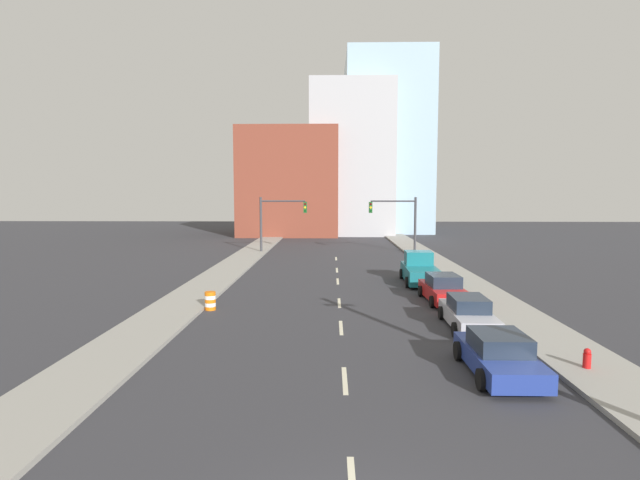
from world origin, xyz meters
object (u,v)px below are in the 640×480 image
Objects in this scene: traffic_signal_left at (275,216)px; sedan_silver at (468,314)px; sedan_blue at (499,355)px; fire_hydrant at (587,361)px; pickup_truck_teal at (420,270)px; sedan_red at (443,289)px; traffic_barrel at (210,301)px; traffic_signal_right at (401,216)px.

sedan_silver is (11.81, -28.15, -3.07)m from traffic_signal_left.
sedan_silver is (0.55, 5.77, 0.00)m from sedan_blue.
fire_hydrant is 17.16m from pickup_truck_teal.
fire_hydrant is 3.03m from sedan_blue.
sedan_silver is at bearing 84.48° from sedan_blue.
sedan_red is (-2.37, 11.00, 0.28)m from fire_hydrant.
traffic_signal_left reaches higher than sedan_blue.
sedan_red is at bearing -85.83° from pickup_truck_teal.
sedan_blue is (11.26, -33.92, -3.07)m from traffic_signal_left.
traffic_signal_left is 1.25× the size of sedan_blue.
fire_hydrant is 0.18× the size of sedan_red.
pickup_truck_teal reaches higher than traffic_barrel.
traffic_barrel is at bearing 142.81° from sedan_blue.
sedan_blue is (-3.02, -0.21, 0.23)m from fire_hydrant.
traffic_barrel is 17.23m from fire_hydrant.
pickup_truck_teal is (-2.62, 16.96, 0.43)m from fire_hydrant.
traffic_signal_right is 28.44m from traffic_barrel.
sedan_blue is (11.83, -8.96, 0.17)m from traffic_barrel.
sedan_blue is 11.23m from sedan_red.
sedan_silver reaches higher than traffic_barrel.
sedan_silver is at bearing -67.25° from traffic_signal_left.
sedan_silver is at bearing -87.46° from pickup_truck_teal.
sedan_red is at bearing -62.34° from traffic_signal_left.
traffic_signal_left reaches higher than pickup_truck_teal.
pickup_truck_teal is (-0.15, 11.40, 0.19)m from sedan_silver.
traffic_barrel is at bearing -171.66° from sedan_red.
traffic_signal_left is at bearing 88.68° from traffic_barrel.
pickup_truck_teal reaches higher than sedan_silver.
traffic_signal_left is at bearing 126.60° from pickup_truck_teal.
sedan_red is 5.97m from pickup_truck_teal.
traffic_signal_left reaches higher than traffic_barrel.
traffic_signal_right is 17.03m from pickup_truck_teal.
traffic_signal_right is 1.25× the size of sedan_blue.
fire_hydrant is at bearing -87.25° from traffic_signal_right.
traffic_signal_left is 25.18m from traffic_barrel.
traffic_signal_right is (12.65, 0.00, 0.00)m from traffic_signal_left.
traffic_signal_left is 1.00× the size of traffic_signal_right.
traffic_barrel is at bearing -91.32° from traffic_signal_left.
pickup_truck_teal is (-0.25, 5.96, 0.15)m from sedan_red.
pickup_truck_teal reaches higher than sedan_red.
sedan_silver is 1.02× the size of sedan_red.
traffic_barrel is 12.79m from sedan_silver.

